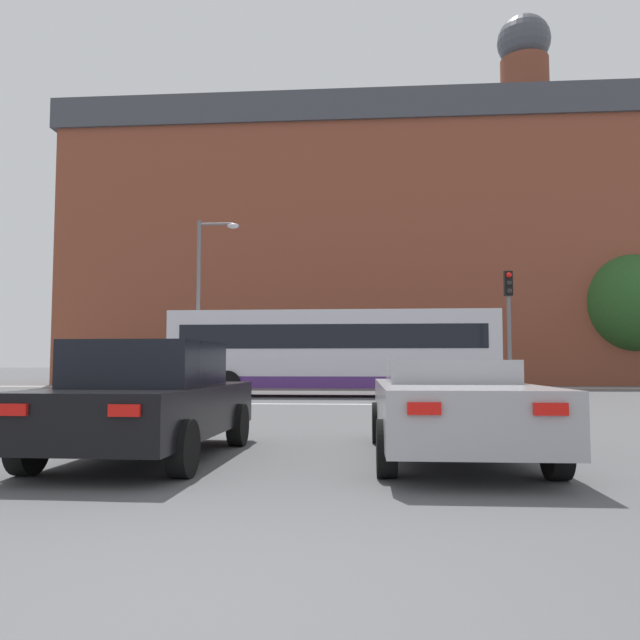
% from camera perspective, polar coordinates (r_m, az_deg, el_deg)
% --- Properties ---
extents(ground_plane, '(400.00, 400.00, 0.00)m').
position_cam_1_polar(ground_plane, '(3.52, -12.48, -24.67)').
color(ground_plane, '#545456').
extents(stop_line_strip, '(8.66, 0.30, 0.01)m').
position_cam_1_polar(stop_line_strip, '(19.48, 1.61, -7.70)').
color(stop_line_strip, silver).
rests_on(stop_line_strip, ground_plane).
extents(far_pavement, '(69.62, 2.50, 0.01)m').
position_cam_1_polar(far_pavement, '(33.19, 2.75, -6.18)').
color(far_pavement, gray).
rests_on(far_pavement, ground_plane).
extents(brick_civic_building, '(39.21, 10.87, 24.81)m').
position_cam_1_polar(brick_civic_building, '(42.41, 4.52, 6.62)').
color(brick_civic_building, brown).
rests_on(brick_civic_building, ground_plane).
extents(car_saloon_left, '(2.07, 4.41, 1.54)m').
position_cam_1_polar(car_saloon_left, '(8.64, -15.38, -7.03)').
color(car_saloon_left, black).
rests_on(car_saloon_left, ground_plane).
extents(car_roadster_right, '(2.08, 4.91, 1.30)m').
position_cam_1_polar(car_roadster_right, '(8.58, 11.85, -7.69)').
color(car_roadster_right, '#9E9EA3').
rests_on(car_roadster_right, ground_plane).
extents(bus_crossing_lead, '(12.42, 2.76, 3.27)m').
position_cam_1_polar(bus_crossing_lead, '(24.21, 1.20, -2.83)').
color(bus_crossing_lead, silver).
rests_on(bus_crossing_lead, ground_plane).
extents(traffic_light_far_right, '(0.26, 0.31, 3.92)m').
position_cam_1_polar(traffic_light_far_right, '(33.02, 12.24, -1.51)').
color(traffic_light_far_right, slate).
rests_on(traffic_light_far_right, ground_plane).
extents(traffic_light_near_right, '(0.26, 0.31, 4.25)m').
position_cam_1_polar(traffic_light_near_right, '(20.97, 16.90, 0.53)').
color(traffic_light_near_right, slate).
rests_on(traffic_light_near_right, ground_plane).
extents(street_lamp_junction, '(1.77, 0.36, 7.26)m').
position_cam_1_polar(street_lamp_junction, '(26.42, -10.47, 2.86)').
color(street_lamp_junction, slate).
rests_on(street_lamp_junction, ground_plane).
extents(pedestrian_waiting, '(0.46, 0.39, 1.78)m').
position_cam_1_polar(pedestrian_waiting, '(33.16, 5.67, -4.36)').
color(pedestrian_waiting, '#333851').
rests_on(pedestrian_waiting, ground_plane).
extents(pedestrian_walking_east, '(0.40, 0.26, 1.83)m').
position_cam_1_polar(pedestrian_walking_east, '(32.48, 6.69, -4.29)').
color(pedestrian_walking_east, brown).
rests_on(pedestrian_walking_east, ground_plane).
extents(tree_by_building, '(5.59, 5.59, 7.67)m').
position_cam_1_polar(tree_by_building, '(40.48, 26.32, 1.31)').
color(tree_by_building, '#4C3823').
rests_on(tree_by_building, ground_plane).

